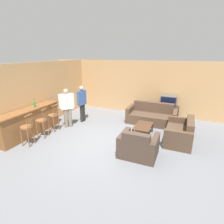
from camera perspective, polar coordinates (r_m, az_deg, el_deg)
name	(u,v)px	position (r m, az deg, el deg)	size (l,w,h in m)	color
ground_plane	(105,143)	(6.05, -2.19, -10.18)	(24.00, 24.00, 0.00)	slate
wall_back	(136,87)	(8.96, 7.98, 8.00)	(9.40, 0.08, 2.60)	tan
wall_left	(54,91)	(8.40, -18.45, 6.54)	(0.08, 8.73, 2.60)	tan
bar_counter	(30,122)	(7.16, -25.16, -2.87)	(0.55, 2.60, 1.01)	brown
bar_chair_near	(27,129)	(6.34, -26.01, -5.09)	(0.42, 0.42, 1.08)	brown
bar_chair_mid	(42,122)	(6.75, -21.89, -3.15)	(0.45, 0.45, 1.08)	brown
bar_chair_far	(54,117)	(7.15, -18.55, -1.56)	(0.41, 0.41, 1.08)	brown
couch_far	(152,116)	(7.81, 12.78, -1.40)	(2.07, 0.94, 0.87)	#4C3828
armchair_near	(138,146)	(5.29, 8.53, -11.07)	(1.09, 0.89, 0.85)	#423328
loveseat_right	(180,133)	(6.49, 21.36, -6.47)	(0.86, 1.52, 0.84)	#4C3828
coffee_table	(143,127)	(6.52, 10.18, -4.84)	(0.59, 0.98, 0.41)	#472D1E
tv_unit	(167,112)	(8.60, 17.64, -0.03)	(0.98, 0.46, 0.60)	#2D2319
tv	(169,101)	(8.45, 17.99, 3.48)	(0.71, 0.44, 0.49)	#4C4C4C
bottle	(34,104)	(7.10, -24.02, 2.52)	(0.07, 0.07, 0.29)	#2D7F3D
person_by_window	(82,102)	(7.75, -9.76, 3.31)	(0.22, 0.53, 1.60)	black
person_by_counter	(67,106)	(7.27, -14.49, 1.85)	(0.48, 0.47, 1.60)	#756B5B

